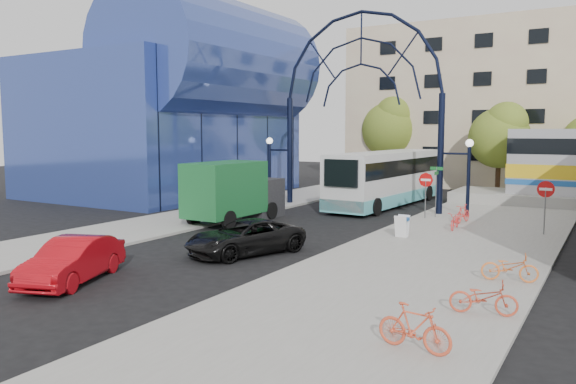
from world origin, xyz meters
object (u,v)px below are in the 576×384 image
Objects in this scene: do_not_enter_sign at (546,195)px; bike_far_c at (483,298)px; city_bus at (388,177)px; red_sedan at (73,260)px; stop_sign at (426,184)px; bike_far_b at (414,328)px; tree_north_a at (501,134)px; tree_north_b at (392,126)px; sandwich_board at (402,224)px; black_suv at (245,237)px; bike_near_b at (463,214)px; bike_far_a at (510,267)px; green_truck at (235,192)px; street_name_sign at (436,181)px; bike_near_a at (455,221)px; gateway_arch at (361,70)px.

bike_far_c is (0.03, -13.19, -1.40)m from do_not_enter_sign.
red_sedan is (-1.95, -23.06, -1.12)m from city_bus.
stop_sign is 19.31m from bike_far_b.
city_bus is (-5.33, -9.15, -2.77)m from tree_north_a.
tree_north_b is at bearing 158.20° from tree_north_a.
city_bus is at bearing -70.45° from tree_north_b.
sandwich_board is 10.65m from bike_far_c.
black_suv reaches higher than bike_near_b.
do_not_enter_sign is at bearing -72.97° from tree_north_a.
city_bus is (-10.21, 6.78, -0.14)m from do_not_enter_sign.
tree_north_b is at bearing 130.36° from bike_near_b.
tree_north_b reaches higher than bike_far_a.
tree_north_a is 22.30m from green_truck.
tree_north_a is 4.06× the size of bike_far_a.
tree_north_a is at bearing 84.58° from stop_sign.
bike_far_c is (-0.02, -3.78, -0.00)m from bike_far_a.
street_name_sign is 19.98m from red_sedan.
tree_north_b is at bearing 115.12° from bike_near_a.
street_name_sign is at bearing -62.35° from tree_north_b.
sandwich_board is 26.15m from tree_north_b.
gateway_arch reaches higher than tree_north_b.
sandwich_board is at bearing -0.75° from green_truck.
stop_sign is 1.45× the size of bike_far_b.
gateway_arch is 7.91× the size of bike_far_a.
tree_north_b is (-14.88, 19.93, 3.29)m from do_not_enter_sign.
bike_far_c is (5.83, -15.79, -1.56)m from street_name_sign.
tree_north_b reaches higher than tree_north_a.
green_truck reaches higher than bike_far_c.
tree_north_a is (6.12, 11.93, -3.95)m from gateway_arch.
bike_near_a is 0.91× the size of bike_far_a.
city_bus reaches higher than street_name_sign.
bike_near_a is at bearing -49.59° from stop_sign.
black_suv is 2.84× the size of bike_far_a.
green_truck is (0.07, -23.75, -3.64)m from tree_north_b.
gateway_arch is at bearing 115.27° from black_suv.
tree_north_b is at bearing 111.59° from sandwich_board.
bike_far_c is at bearing -64.63° from bike_near_b.
bike_far_b is at bearing -73.55° from stop_sign.
tree_north_a reaches higher than black_suv.
black_suv is at bearing 59.93° from bike_far_c.
do_not_enter_sign is 20.36m from red_sedan.
stop_sign is 6.24m from city_bus.
tree_north_b is at bearing 103.68° from gateway_arch.
gateway_arch is 5.50× the size of do_not_enter_sign.
bike_near_a is (10.93, 3.09, -1.09)m from green_truck.
green_truck is at bearing 178.76° from sandwich_board.
city_bus is at bearing 67.03° from green_truck.
tree_north_a is at bearing 63.80° from green_truck.
black_suv is 1.12× the size of red_sedan.
black_suv is (5.03, -6.22, -0.95)m from green_truck.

